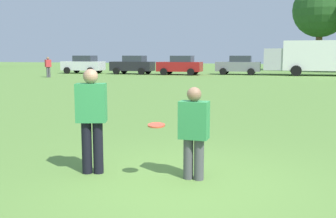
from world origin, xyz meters
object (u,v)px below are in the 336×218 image
at_px(player_defender, 194,129).
at_px(parked_car_near_left, 84,64).
at_px(parked_car_mid_right, 239,65).
at_px(bystander_sideline_watcher, 48,66).
at_px(player_thrower, 92,115).
at_px(parked_car_center, 180,65).
at_px(box_truck, 314,56).
at_px(parked_car_mid_left, 133,65).
at_px(frisbee, 156,125).

xyz_separation_m(player_defender, parked_car_near_left, (-19.06, 30.35, 0.11)).
distance_m(parked_car_mid_right, bystander_sideline_watcher, 17.62).
relative_size(player_thrower, player_defender, 1.18).
bearing_deg(bystander_sideline_watcher, parked_car_center, 37.77).
height_order(player_defender, box_truck, box_truck).
bearing_deg(player_defender, parked_car_mid_left, 114.12).
relative_size(player_defender, parked_car_center, 0.35).
relative_size(parked_car_mid_left, parked_car_mid_right, 1.00).
bearing_deg(parked_car_mid_left, player_thrower, -68.67).
height_order(parked_car_near_left, parked_car_center, same).
distance_m(frisbee, bystander_sideline_watcher, 29.45).
xyz_separation_m(player_defender, parked_car_center, (-8.83, 30.60, 0.11)).
bearing_deg(bystander_sideline_watcher, player_thrower, -54.44).
bearing_deg(parked_car_mid_left, box_truck, 8.12).
bearing_deg(parked_car_mid_right, parked_car_center, -158.15).
relative_size(player_thrower, parked_car_center, 0.41).
bearing_deg(bystander_sideline_watcher, player_defender, -51.58).
bearing_deg(frisbee, player_defender, 23.12).
height_order(parked_car_mid_left, parked_car_center, same).
height_order(frisbee, bystander_sideline_watcher, bystander_sideline_watcher).
distance_m(parked_car_near_left, parked_car_mid_left, 5.36).
bearing_deg(parked_car_mid_right, frisbee, -84.75).
distance_m(parked_car_near_left, box_truck, 22.50).
height_order(parked_car_near_left, parked_car_mid_left, same).
relative_size(player_defender, frisbee, 5.42).
bearing_deg(box_truck, bystander_sideline_watcher, -155.59).
bearing_deg(player_thrower, player_defender, 6.45).
bearing_deg(player_thrower, box_truck, 81.53).
height_order(parked_car_mid_left, bystander_sideline_watcher, parked_car_mid_left).
distance_m(player_defender, parked_car_mid_left, 33.52).
relative_size(player_thrower, frisbee, 6.40).
height_order(player_defender, parked_car_near_left, parked_car_near_left).
distance_m(player_thrower, box_truck, 33.58).
bearing_deg(parked_car_mid_right, box_truck, 2.59).
xyz_separation_m(parked_car_mid_left, box_truck, (16.97, 2.42, 0.83)).
bearing_deg(parked_car_near_left, player_thrower, -60.36).
xyz_separation_m(parked_car_center, parked_car_mid_right, (5.27, 2.11, 0.00)).
height_order(player_thrower, player_defender, player_thrower).
distance_m(player_thrower, bystander_sideline_watcher, 28.74).
bearing_deg(parked_car_mid_left, frisbee, -66.88).
height_order(player_defender, parked_car_center, parked_car_center).
xyz_separation_m(frisbee, parked_car_center, (-8.29, 30.83, 0.04)).
bearing_deg(parked_car_mid_left, bystander_sideline_watcher, -122.35).
relative_size(parked_car_near_left, parked_car_mid_right, 1.00).
bearing_deg(player_defender, parked_car_center, 106.10).
bearing_deg(player_thrower, parked_car_mid_right, 93.28).
xyz_separation_m(player_thrower, parked_car_mid_left, (-12.02, 30.79, -0.06)).
bearing_deg(parked_car_center, player_defender, -73.90).
distance_m(player_defender, bystander_sideline_watcher, 29.60).
bearing_deg(bystander_sideline_watcher, parked_car_mid_right, 32.70).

